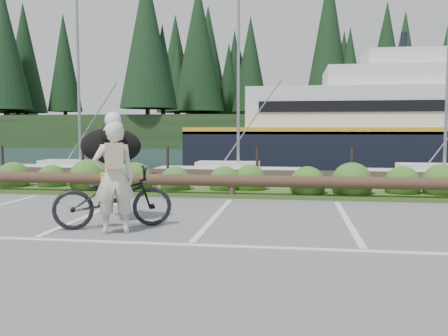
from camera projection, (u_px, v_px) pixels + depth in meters
The scene contains 7 objects.
ground at pixel (195, 239), 7.65m from camera, with size 72.00×72.00×0.00m, color #5C5C5F.
harbor_backdrop at pixel (287, 139), 84.97m from camera, with size 170.00×160.00×30.00m.
vegetation_strip at pixel (235, 193), 12.88m from camera, with size 34.00×1.60×0.10m, color #3D5B21.
log_rail at pixel (232, 198), 12.19m from camera, with size 32.00×0.30×0.60m, color #443021, non-canonical shape.
bicycle at pixel (113, 197), 8.50m from camera, with size 0.73×2.10×1.10m, color black.
cyclist at pixel (114, 178), 8.00m from camera, with size 0.70×0.46×1.91m, color beige.
dog at pixel (111, 146), 9.07m from camera, with size 1.20×0.59×0.70m, color black.
Camera 1 is at (1.55, -7.39, 1.77)m, focal length 38.00 mm.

